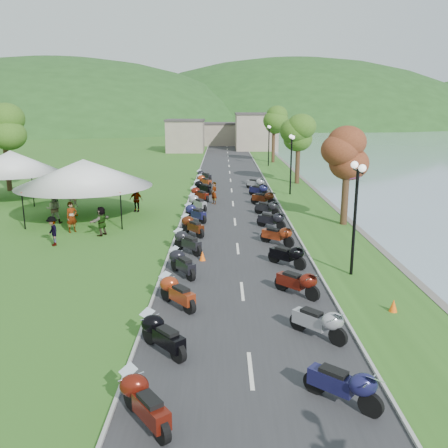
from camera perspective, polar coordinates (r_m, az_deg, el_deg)
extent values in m
cube|color=#2E2E31|center=(42.85, 0.92, 4.06)|extent=(7.00, 120.00, 0.02)
cube|color=gray|center=(87.34, -0.95, 10.77)|extent=(18.00, 16.00, 5.00)
imported|color=slate|center=(30.05, -17.72, -0.94)|extent=(0.84, 0.83, 1.87)
imported|color=slate|center=(32.66, -19.65, 0.07)|extent=(1.04, 0.73, 1.95)
imported|color=slate|center=(27.52, -19.79, -2.45)|extent=(0.94, 1.12, 1.63)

